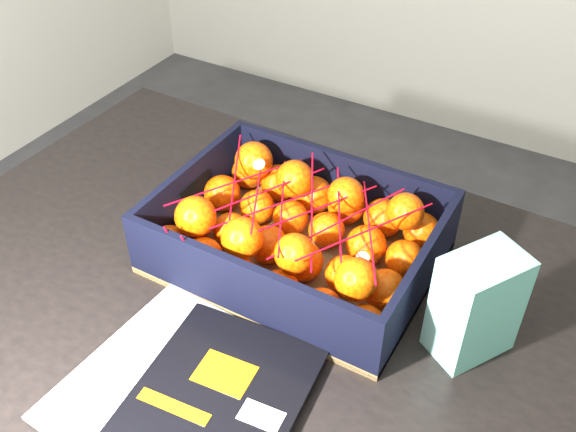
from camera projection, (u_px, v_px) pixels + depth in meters
The scene contains 6 objects.
table at pixel (271, 333), 1.06m from camera, with size 1.21×0.82×0.75m.
magazine_stack at pixel (184, 391), 0.84m from camera, with size 0.32×0.31×0.02m.
produce_crate at pixel (297, 243), 1.03m from camera, with size 0.42×0.32×0.11m.
clementine_heap at pixel (296, 231), 1.02m from camera, with size 0.40×0.30×0.11m.
mesh_net at pixel (289, 209), 0.98m from camera, with size 0.35×0.28×0.09m.
retail_carton at pixel (476, 305), 0.86m from camera, with size 0.07×0.11×0.16m, color white.
Camera 1 is at (0.32, -0.66, 1.47)m, focal length 40.34 mm.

